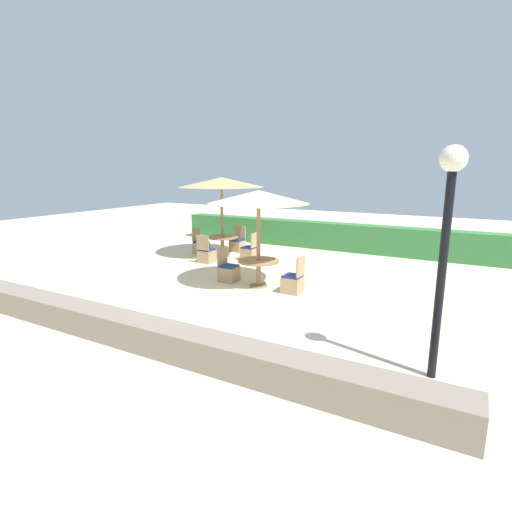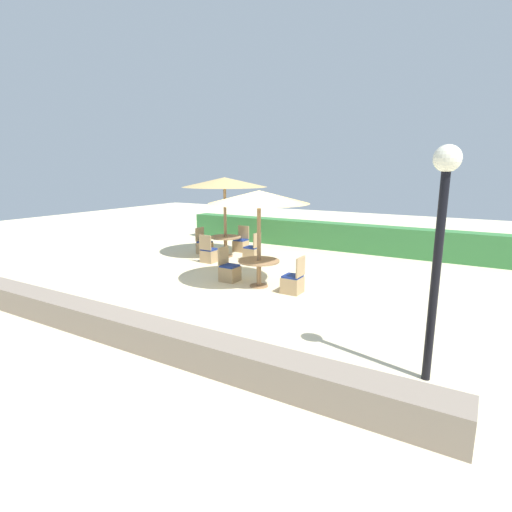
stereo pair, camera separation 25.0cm
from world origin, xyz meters
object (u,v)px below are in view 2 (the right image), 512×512
round_table_back_left (225,241)px  patio_chair_back_left_north (241,244)px  lamp_post (441,219)px  parasol_center (259,197)px  round_table_center (259,266)px  parasol_back_left (225,182)px  patio_chair_back_left_south (209,254)px  patio_chair_back_left_west (204,246)px  patio_chair_center_east (293,283)px  patio_chair_back_left_east (252,252)px  patio_chair_center_west (229,272)px

round_table_back_left → patio_chair_back_left_north: patio_chair_back_left_north is taller
lamp_post → parasol_center: lamp_post is taller
round_table_center → patio_chair_back_left_north: patio_chair_back_left_north is taller
parasol_back_left → patio_chair_back_left_south: bearing=-88.5°
parasol_back_left → patio_chair_back_left_west: (-0.98, 0.06, -2.29)m
round_table_back_left → parasol_center: bearing=-42.1°
lamp_post → round_table_center: (-4.46, 2.82, -1.80)m
round_table_back_left → patio_chair_back_left_south: 1.03m
parasol_center → patio_chair_back_left_north: size_ratio=2.74×
round_table_center → lamp_post: bearing=-32.3°
patio_chair_center_east → patio_chair_back_left_west: same height
patio_chair_back_left_west → parasol_center: bearing=55.6°
patio_chair_back_left_south → patio_chair_back_left_west: size_ratio=1.00×
lamp_post → patio_chair_back_left_north: size_ratio=3.57×
patio_chair_back_left_north → patio_chair_back_left_south: same height
parasol_back_left → patio_chair_back_left_east: 2.53m
patio_chair_back_left_east → patio_chair_center_east: bearing=-133.7°
patio_chair_back_left_north → patio_chair_back_left_south: 2.05m
patio_chair_back_left_north → patio_chair_back_left_east: same height
patio_chair_back_left_north → patio_chair_back_left_west: same height
patio_chair_center_east → round_table_back_left: bearing=55.7°
parasol_center → patio_chair_back_left_north: (-2.87, 3.62, -2.05)m
round_table_center → patio_chair_back_left_south: patio_chair_back_left_south is taller
lamp_post → patio_chair_center_west: (-5.42, 2.87, -2.09)m
patio_chair_center_east → parasol_center: bearing=86.9°
patio_chair_center_east → patio_chair_back_left_west: 5.50m
round_table_back_left → patio_chair_back_left_south: bearing=-88.5°
patio_chair_center_west → patio_chair_center_east: 1.97m
round_table_center → patio_chair_back_left_west: bearing=145.6°
lamp_post → parasol_center: bearing=147.7°
patio_chair_center_west → patio_chair_back_left_north: 4.05m
parasol_center → patio_chair_center_west: bearing=177.1°
patio_chair_center_east → patio_chair_back_left_west: (-4.82, 2.67, 0.00)m
parasol_center → parasol_back_left: (-2.83, 2.56, 0.24)m
patio_chair_center_west → round_table_back_left: 3.14m
lamp_post → round_table_center: bearing=147.7°
lamp_post → round_table_center: size_ratio=3.10×
patio_chair_center_west → patio_chair_back_left_west: same height
parasol_center → patio_chair_back_left_south: size_ratio=2.74×
round_table_center → patio_chair_back_left_north: 4.63m
lamp_post → patio_chair_back_left_south: bearing=148.9°
parasol_back_left → round_table_back_left: size_ratio=2.66×
patio_chair_center_west → patio_chair_center_east: bearing=87.0°
parasol_center → patio_chair_back_left_north: 5.05m
parasol_back_left → patio_chair_back_left_west: bearing=176.7°
patio_chair_back_left_east → round_table_back_left: bearing=92.3°
patio_chair_center_west → patio_chair_back_left_north: bearing=-151.9°
parasol_center → patio_chair_center_east: bearing=-3.1°
patio_chair_center_east → patio_chair_back_left_east: same height
patio_chair_center_west → round_table_back_left: size_ratio=0.86×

